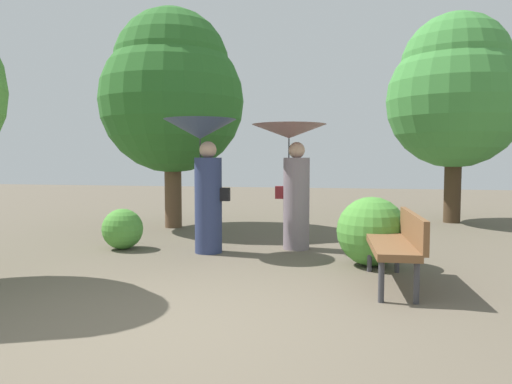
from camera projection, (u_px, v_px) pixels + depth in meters
ground_plane at (171, 325)px, 4.19m from camera, size 40.00×40.00×0.00m
person_left at (204, 160)px, 7.37m from camera, size 1.10×1.10×2.03m
person_right at (292, 164)px, 7.67m from camera, size 1.18×1.18×1.98m
park_bench at (398, 241)px, 5.45m from camera, size 0.57×1.53×0.83m
tree_near_left at (172, 90)px, 9.99m from camera, size 2.95×2.95×4.50m
tree_near_right at (455, 90)px, 10.75m from camera, size 2.98×2.98×4.63m
bush_path_left at (372, 231)px, 6.50m from camera, size 0.93×0.93×0.93m
bush_path_right at (123, 229)px, 7.71m from camera, size 0.64×0.64×0.64m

